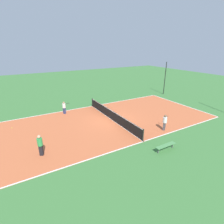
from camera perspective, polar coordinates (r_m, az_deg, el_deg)
ground_plane at (r=18.56m, az=0.00°, el=-2.60°), size 80.00×80.00×0.00m
court_surface at (r=18.56m, az=0.00°, el=-2.57°), size 10.48×21.33×0.02m
tennis_net at (r=18.34m, az=0.00°, el=-0.95°), size 10.28×0.10×1.08m
bench at (r=13.86m, az=17.16°, el=-10.49°), size 0.36×1.77×0.45m
player_far_white at (r=20.68m, az=-15.35°, el=1.60°), size 0.66×0.99×1.43m
player_near_white at (r=16.73m, az=16.86°, el=-2.97°), size 0.78×0.97×1.52m
player_far_green at (r=13.42m, az=-22.42°, el=-9.63°), size 0.49×0.49×1.61m
tennis_ball_left_sideline at (r=19.24m, az=-29.88°, el=-4.50°), size 0.07×0.07×0.07m
tennis_ball_near_net at (r=24.66m, az=5.56°, el=3.46°), size 0.07×0.07×0.07m
fence_post_back_left at (r=29.27m, az=16.90°, el=10.44°), size 0.12×0.12×5.07m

